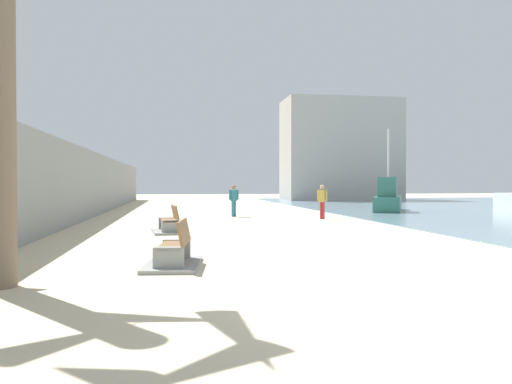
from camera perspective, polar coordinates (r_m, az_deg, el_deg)
name	(u,v)px	position (r m, az deg, el deg)	size (l,w,h in m)	color
ground_plane	(236,219)	(25.67, -2.24, -2.97)	(120.00, 120.00, 0.00)	beige
seawall	(76,184)	(25.86, -18.99, 0.79)	(0.80, 64.00, 3.42)	gray
bench_near	(174,255)	(11.21, -8.90, -6.84)	(1.33, 2.21, 0.98)	gray
bench_far	(169,226)	(18.87, -9.43, -3.68)	(1.31, 2.20, 0.98)	gray
person_walking	(322,199)	(25.88, 7.23, -0.77)	(0.41, 0.39, 1.69)	#B22D33
person_standing	(234,198)	(27.49, -2.44, -0.69)	(0.52, 0.24, 1.67)	teal
boat_far_left	(388,199)	(33.26, 14.18, -0.72)	(3.54, 5.21, 5.13)	#337060
harbor_building	(340,150)	(56.27, 9.18, 4.53)	(12.00, 6.00, 10.58)	#ADAAA3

